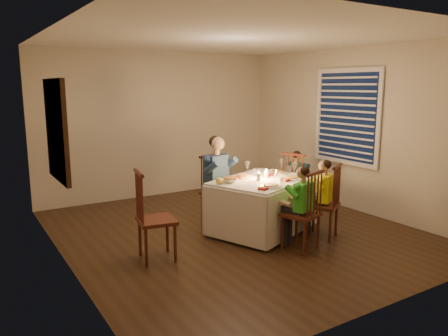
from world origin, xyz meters
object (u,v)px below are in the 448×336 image
chair_adult (218,222)px  adult (218,222)px  chair_near_right (321,237)px  child_yellow (321,237)px  child_teal (296,214)px  serving_bowl (230,180)px  chair_end (296,214)px  chair_extra (158,259)px  child_green (300,248)px  dining_table (262,194)px  chair_near_left (300,248)px

chair_adult → adult: 0.00m
chair_adult → chair_near_right: same height
child_yellow → child_teal: (0.41, 0.98, 0.00)m
chair_adult → serving_bowl: serving_bowl is taller
chair_end → chair_adult: bearing=49.8°
chair_near_right → serving_bowl: serving_bowl is taller
chair_extra → serving_bowl: (1.16, 0.24, 0.76)m
child_teal → chair_extra: bearing=75.9°
chair_adult → child_green: (0.30, -1.47, 0.00)m
chair_adult → chair_near_right: 1.54m
chair_adult → chair_extra: (-1.33, -0.84, 0.00)m
child_green → child_yellow: bearing=-179.6°
child_green → serving_bowl: 1.25m
dining_table → adult: 0.90m
chair_end → dining_table: bearing=84.8°
chair_adult → child_teal: 1.28m
chair_near_right → chair_extra: (-2.16, 0.46, 0.00)m
dining_table → child_teal: (0.92, 0.34, -0.52)m
chair_adult → chair_end: 1.28m
dining_table → chair_near_right: (0.51, -0.64, -0.52)m
child_yellow → child_teal: size_ratio=1.03×
dining_table → chair_extra: bearing=164.9°
chair_near_right → adult: bearing=-88.2°
chair_near_left → adult: adult is taller
chair_near_left → chair_extra: size_ratio=0.94×
chair_end → adult: size_ratio=0.78×
adult → child_teal: 1.28m
chair_near_left → chair_end: same height
dining_table → child_teal: dining_table is taller
dining_table → adult: size_ratio=1.31×
dining_table → chair_end: 1.11m
chair_near_right → chair_extra: bearing=-42.6°
child_yellow → serving_bowl: serving_bowl is taller
chair_extra → child_yellow: bearing=-91.9°
dining_table → chair_near_right: size_ratio=1.68×
serving_bowl → dining_table: bearing=-7.5°
chair_adult → chair_near_left: bearing=-94.1°
chair_near_right → chair_extra: size_ratio=0.94×
dining_table → child_green: bearing=-112.2°
child_yellow → serving_bowl: (-1.00, 0.70, 0.76)m
chair_near_left → chair_end: (0.94, 1.15, 0.00)m
chair_near_left → child_green: child_green is taller
chair_adult → chair_extra: bearing=-163.4°
dining_table → serving_bowl: (-0.49, 0.06, 0.24)m
dining_table → child_yellow: dining_table is taller
chair_near_right → chair_end: size_ratio=1.00×
child_green → adult: bearing=-95.8°
chair_near_right → chair_extra: chair_extra is taller
dining_table → chair_adult: size_ratio=1.68×
serving_bowl → chair_adult: bearing=74.1°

